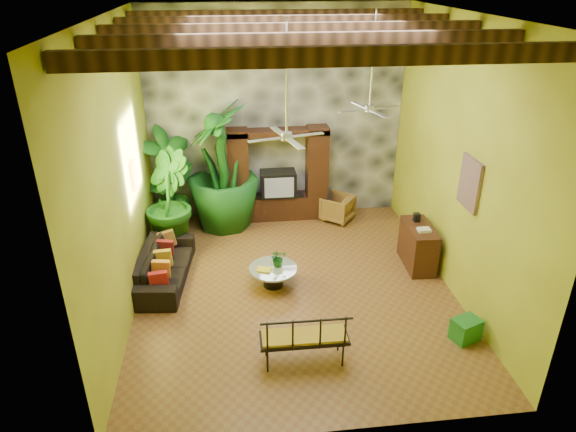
{
  "coord_description": "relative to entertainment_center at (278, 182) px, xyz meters",
  "views": [
    {
      "loc": [
        -1.13,
        -8.36,
        5.68
      ],
      "look_at": [
        -0.11,
        0.2,
        1.46
      ],
      "focal_mm": 32.0,
      "sensor_mm": 36.0,
      "label": 1
    }
  ],
  "objects": [
    {
      "name": "centerpiece_plant",
      "position": [
        -0.3,
        -2.95,
        -0.39
      ],
      "size": [
        0.36,
        0.33,
        0.35
      ],
      "primitive_type": "imported",
      "rotation": [
        0.0,
        0.0,
        0.22
      ],
      "color": "#17581B",
      "rests_on": "coffee_table"
    },
    {
      "name": "ceiling_fan_front",
      "position": [
        -0.2,
        -3.54,
        2.44
      ],
      "size": [
        1.28,
        1.28,
        1.86
      ],
      "color": "silver",
      "rests_on": "ceiling"
    },
    {
      "name": "yellow_tray",
      "position": [
        -0.59,
        -3.09,
        -0.55
      ],
      "size": [
        0.33,
        0.28,
        0.03
      ],
      "primitive_type": "cube",
      "rotation": [
        0.0,
        0.0,
        -0.34
      ],
      "color": "yellow",
      "rests_on": "coffee_table"
    },
    {
      "name": "ceiling_fan_back",
      "position": [
        1.6,
        -1.94,
        2.44
      ],
      "size": [
        1.28,
        1.28,
        1.86
      ],
      "color": "silver",
      "rests_on": "ceiling"
    },
    {
      "name": "ceiling",
      "position": [
        0.0,
        -3.14,
        4.03
      ],
      "size": [
        6.0,
        7.0,
        0.02
      ],
      "primitive_type": "cube",
      "color": "silver",
      "rests_on": "back_wall"
    },
    {
      "name": "sofa",
      "position": [
        -2.54,
        -2.56,
        -0.64
      ],
      "size": [
        1.11,
        2.34,
        0.66
      ],
      "primitive_type": "imported",
      "rotation": [
        0.0,
        0.0,
        1.47
      ],
      "color": "black",
      "rests_on": "ground"
    },
    {
      "name": "side_console",
      "position": [
        2.65,
        -2.6,
        -0.51
      ],
      "size": [
        0.55,
        1.14,
        0.9
      ],
      "primitive_type": "cube",
      "rotation": [
        0.0,
        0.0,
        -0.04
      ],
      "color": "#3C2013",
      "rests_on": "ground"
    },
    {
      "name": "tall_plant_b",
      "position": [
        -2.53,
        -1.17,
        0.14
      ],
      "size": [
        1.27,
        1.43,
        2.21
      ],
      "primitive_type": "imported",
      "rotation": [
        0.0,
        0.0,
        1.84
      ],
      "color": "#195817",
      "rests_on": "ground"
    },
    {
      "name": "right_wall",
      "position": [
        3.0,
        -3.14,
        1.53
      ],
      "size": [
        0.02,
        7.0,
        5.0
      ],
      "primitive_type": "cube",
      "color": "olive",
      "rests_on": "ground"
    },
    {
      "name": "back_wall",
      "position": [
        0.0,
        0.36,
        1.53
      ],
      "size": [
        6.0,
        0.02,
        5.0
      ],
      "primitive_type": "cube",
      "color": "olive",
      "rests_on": "ground"
    },
    {
      "name": "tall_plant_c",
      "position": [
        -1.32,
        -0.26,
        0.54
      ],
      "size": [
        1.77,
        1.77,
        3.01
      ],
      "primitive_type": "imported",
      "rotation": [
        0.0,
        0.0,
        4.66
      ],
      "color": "#17591C",
      "rests_on": "ground"
    },
    {
      "name": "tall_plant_a",
      "position": [
        -2.53,
        -0.24,
        0.27
      ],
      "size": [
        1.56,
        1.51,
        2.47
      ],
      "primitive_type": "imported",
      "rotation": [
        0.0,
        0.0,
        0.7
      ],
      "color": "#175818",
      "rests_on": "ground"
    },
    {
      "name": "stone_accent_wall",
      "position": [
        0.0,
        0.3,
        1.53
      ],
      "size": [
        5.98,
        0.1,
        4.98
      ],
      "primitive_type": "cube",
      "color": "#323439",
      "rests_on": "ground"
    },
    {
      "name": "left_wall",
      "position": [
        -3.0,
        -3.14,
        1.53
      ],
      "size": [
        0.02,
        7.0,
        5.0
      ],
      "primitive_type": "cube",
      "color": "olive",
      "rests_on": "ground"
    },
    {
      "name": "wicker_armchair",
      "position": [
        1.43,
        -0.31,
        -0.64
      ],
      "size": [
        0.98,
        0.98,
        0.64
      ],
      "primitive_type": "imported",
      "rotation": [
        0.0,
        0.0,
        4.04
      ],
      "color": "olive",
      "rests_on": "ground"
    },
    {
      "name": "entertainment_center",
      "position": [
        0.0,
        0.0,
        0.0
      ],
      "size": [
        2.4,
        0.55,
        2.3
      ],
      "color": "#321A0D",
      "rests_on": "ground"
    },
    {
      "name": "wall_art_mask",
      "position": [
        -2.96,
        -2.14,
        1.13
      ],
      "size": [
        0.06,
        0.32,
        0.55
      ],
      "primitive_type": "cube",
      "color": "yellow",
      "rests_on": "left_wall"
    },
    {
      "name": "ceiling_beams",
      "position": [
        0.0,
        -3.14,
        3.81
      ],
      "size": [
        5.95,
        5.36,
        0.22
      ],
      "color": "#3B2313",
      "rests_on": "ceiling"
    },
    {
      "name": "green_bin",
      "position": [
        2.65,
        -5.01,
        -0.77
      ],
      "size": [
        0.54,
        0.47,
        0.39
      ],
      "primitive_type": "cube",
      "rotation": [
        0.0,
        0.0,
        0.37
      ],
      "color": "#1C6B1E",
      "rests_on": "ground"
    },
    {
      "name": "coffee_table",
      "position": [
        -0.41,
        -3.02,
        -0.71
      ],
      "size": [
        0.94,
        0.94,
        0.4
      ],
      "rotation": [
        0.0,
        0.0,
        -0.22
      ],
      "color": "black",
      "rests_on": "ground"
    },
    {
      "name": "iron_bench",
      "position": [
        -0.13,
        -5.3,
        -0.42
      ],
      "size": [
        1.39,
        0.52,
        0.57
      ],
      "rotation": [
        0.0,
        0.0,
        -0.01
      ],
      "color": "black",
      "rests_on": "ground"
    },
    {
      "name": "wall_art_painting",
      "position": [
        2.96,
        -3.74,
        1.33
      ],
      "size": [
        0.06,
        0.7,
        0.9
      ],
      "primitive_type": "cube",
      "color": "navy",
      "rests_on": "right_wall"
    },
    {
      "name": "ground",
      "position": [
        0.0,
        -3.14,
        -0.97
      ],
      "size": [
        7.0,
        7.0,
        0.0
      ],
      "primitive_type": "plane",
      "color": "brown",
      "rests_on": "ground"
    }
  ]
}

